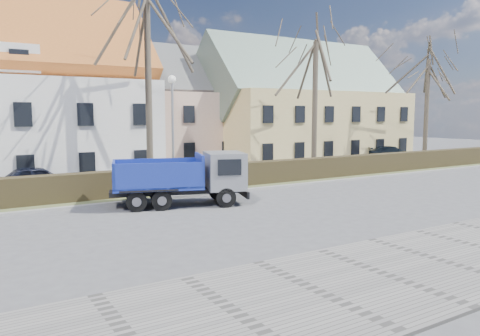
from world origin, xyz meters
TOP-DOWN VIEW (x-y plane):
  - ground at (0.00, 0.00)m, footprint 120.00×120.00m
  - sidewalk_near at (0.00, -8.50)m, footprint 80.00×5.00m
  - curb_far at (0.00, 4.60)m, footprint 80.00×0.30m
  - grass_strip at (0.00, 6.20)m, footprint 80.00×3.00m
  - hedge at (0.00, 6.00)m, footprint 60.00×0.90m
  - building_pink at (4.00, 20.00)m, footprint 10.80×8.80m
  - building_yellow at (16.00, 17.00)m, footprint 18.80×10.80m
  - tree_1 at (-2.00, 8.50)m, footprint 9.20×9.20m
  - tree_2 at (10.00, 8.50)m, footprint 8.00×8.00m
  - tree_3 at (22.00, 8.50)m, footprint 7.60×7.60m
  - dump_truck at (-2.95, 2.86)m, footprint 6.57×4.07m
  - streetlight at (-1.24, 7.00)m, footprint 0.49×0.49m
  - cart_frame at (-3.18, 4.21)m, footprint 0.81×0.57m
  - parked_car_a at (-7.64, 10.42)m, footprint 4.18×2.07m
  - parked_car_b at (21.29, 11.36)m, footprint 4.95×3.62m

SIDE VIEW (x-z plane):
  - ground at x=0.00m, z-range 0.00..0.00m
  - sidewalk_near at x=0.00m, z-range 0.00..0.08m
  - grass_strip at x=0.00m, z-range 0.00..0.10m
  - curb_far at x=0.00m, z-range 0.00..0.12m
  - cart_frame at x=-3.18m, z-range 0.00..0.67m
  - hedge at x=0.00m, z-range 0.00..1.30m
  - parked_car_b at x=21.29m, z-range 0.00..1.33m
  - parked_car_a at x=-7.64m, z-range 0.00..1.37m
  - dump_truck at x=-2.95m, z-range 0.00..2.47m
  - streetlight at x=-1.24m, z-range 0.00..6.25m
  - building_pink at x=4.00m, z-range 0.00..8.00m
  - building_yellow at x=16.00m, z-range 0.00..8.50m
  - tree_3 at x=22.00m, z-range 0.00..10.45m
  - tree_2 at x=10.00m, z-range 0.00..11.00m
  - tree_1 at x=-2.00m, z-range 0.00..12.65m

